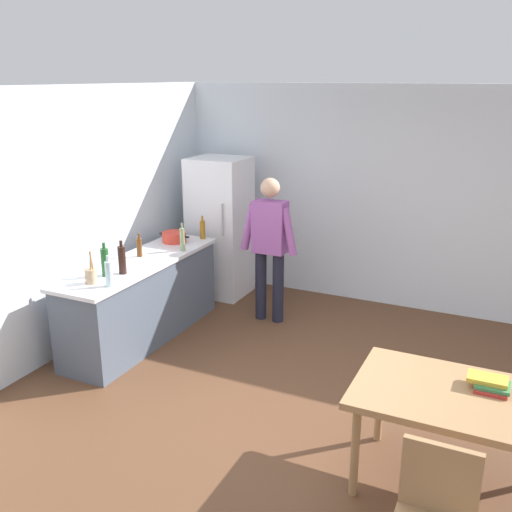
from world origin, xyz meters
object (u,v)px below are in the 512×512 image
at_px(bottle_wine_dark, 122,260).
at_px(bottle_wine_green, 105,262).
at_px(dining_table, 459,404).
at_px(bottle_water_clear, 109,273).
at_px(book_stack, 490,384).
at_px(bottle_oil_amber, 203,229).
at_px(person, 270,241).
at_px(bottle_beer_brown, 139,247).
at_px(refrigerator, 220,227).
at_px(bottle_vinegar_tall, 182,239).
at_px(cooking_pot, 174,237).
at_px(utensil_jar, 91,275).

height_order(bottle_wine_dark, bottle_wine_green, same).
distance_m(dining_table, bottle_wine_green, 3.47).
bearing_deg(bottle_water_clear, book_stack, -3.16).
bearing_deg(bottle_oil_amber, person, 0.91).
distance_m(bottle_beer_brown, book_stack, 3.82).
bearing_deg(bottle_wine_green, refrigerator, 87.24).
xyz_separation_m(refrigerator, bottle_oil_amber, (0.07, -0.57, 0.12)).
height_order(dining_table, bottle_wine_green, bottle_wine_green).
distance_m(refrigerator, bottle_vinegar_tall, 1.11).
xyz_separation_m(cooking_pot, bottle_vinegar_tall, (0.28, -0.26, 0.08)).
bearing_deg(bottle_wine_dark, refrigerator, 90.04).
distance_m(dining_table, bottle_wine_dark, 3.39).
bearing_deg(refrigerator, cooking_pot, -101.10).
xyz_separation_m(person, bottle_wine_green, (-1.05, -1.59, 0.07)).
bearing_deg(book_stack, bottle_water_clear, 176.84).
bearing_deg(cooking_pot, dining_table, -28.35).
height_order(bottle_oil_amber, bottle_wine_green, bottle_wine_green).
relative_size(person, bottle_wine_green, 5.00).
bearing_deg(bottle_vinegar_tall, bottle_wine_dark, -97.34).
height_order(utensil_jar, bottle_wine_dark, bottle_wine_dark).
distance_m(bottle_beer_brown, bottle_oil_amber, 0.95).
bearing_deg(bottle_wine_green, person, 56.52).
distance_m(refrigerator, person, 1.10).
distance_m(person, book_stack, 3.22).
distance_m(cooking_pot, book_stack, 4.02).
xyz_separation_m(person, bottle_oil_amber, (-0.88, -0.01, 0.04)).
xyz_separation_m(bottle_beer_brown, bottle_wine_dark, (0.19, -0.54, 0.04)).
bearing_deg(bottle_water_clear, utensil_jar, -177.29).
relative_size(refrigerator, bottle_oil_amber, 6.43).
bearing_deg(book_stack, bottle_oil_amber, 149.78).
bearing_deg(bottle_oil_amber, bottle_beer_brown, -105.99).
height_order(utensil_jar, bottle_wine_green, bottle_wine_green).
bearing_deg(bottle_oil_amber, bottle_wine_green, -96.35).
relative_size(bottle_beer_brown, bottle_wine_green, 0.76).
xyz_separation_m(dining_table, bottle_wine_dark, (-3.30, 0.68, 0.37)).
relative_size(dining_table, utensil_jar, 4.37).
height_order(bottle_beer_brown, book_stack, bottle_beer_brown).
xyz_separation_m(utensil_jar, bottle_wine_dark, (0.09, 0.36, 0.07)).
bearing_deg(book_stack, utensil_jar, 177.18).
height_order(bottle_wine_dark, book_stack, bottle_wine_dark).
distance_m(utensil_jar, bottle_vinegar_tall, 1.30).
distance_m(dining_table, bottle_oil_amber, 3.88).
bearing_deg(book_stack, cooking_pot, 154.72).
relative_size(bottle_wine_dark, bottle_water_clear, 1.13).
bearing_deg(utensil_jar, bottle_wine_green, 92.73).
bearing_deg(person, bottle_wine_green, -123.48).
bearing_deg(bottle_beer_brown, book_stack, -16.29).
bearing_deg(bottle_wine_dark, utensil_jar, -104.79).
height_order(person, bottle_vinegar_tall, person).
relative_size(person, bottle_oil_amber, 6.07).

